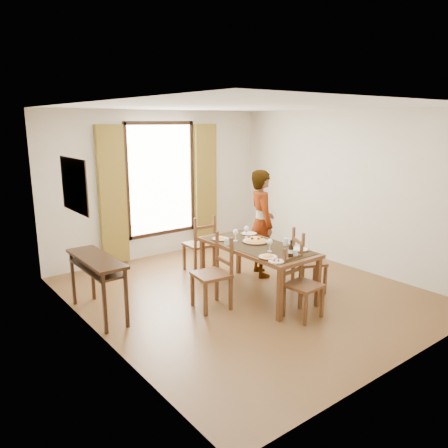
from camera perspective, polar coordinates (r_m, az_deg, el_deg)
ground at (r=6.62m, az=2.86°, el=-8.95°), size 5.00×5.00×0.00m
room_shell at (r=6.29m, az=2.22°, el=4.50°), size 4.60×5.10×2.74m
console_table at (r=5.89m, az=-16.32°, el=-5.26°), size 0.38×1.20×0.80m
dining_table at (r=6.36m, az=4.29°, el=-3.32°), size 0.86×1.83×0.76m
chair_west at (r=5.96m, az=-1.36°, el=-6.65°), size 0.50×0.50×1.01m
chair_north at (r=7.40m, az=-3.16°, el=-2.80°), size 0.45×0.45×0.98m
chair_south at (r=5.79m, az=10.06°, el=-7.90°), size 0.44×0.44×0.92m
chair_east at (r=6.65m, az=10.80°, el=-5.00°), size 0.56×0.56×0.95m
man at (r=7.14m, az=4.92°, el=0.09°), size 0.94×0.88×1.75m
plate_sw at (r=5.76m, az=5.73°, el=-4.15°), size 0.27×0.27×0.05m
plate_se at (r=6.16m, az=9.83°, el=-3.13°), size 0.27×0.27×0.05m
plate_nw at (r=6.60m, az=-0.48°, el=-1.82°), size 0.27×0.27×0.05m
plate_ne at (r=6.91m, az=3.28°, el=-1.14°), size 0.27×0.27×0.05m
pasta_platter at (r=6.46m, az=4.12°, el=-1.97°), size 0.40×0.40×0.10m
caprese_plate at (r=5.61m, az=6.85°, el=-4.74°), size 0.20×0.20×0.04m
wine_glass_a at (r=6.01m, az=6.00°, el=-2.76°), size 0.08×0.08×0.18m
wine_glass_b at (r=6.71m, az=2.97°, el=-1.00°), size 0.08×0.08×0.18m
wine_glass_c at (r=6.51m, az=1.52°, el=-1.45°), size 0.08×0.08×0.18m
tumbler_a at (r=6.37m, az=8.09°, el=-2.30°), size 0.07×0.07×0.10m
tumbler_b at (r=6.30m, az=0.34°, el=-2.32°), size 0.07×0.07×0.10m
tumbler_c at (r=5.83m, az=9.28°, el=-3.82°), size 0.07×0.07×0.10m
wine_bottle at (r=5.74m, az=8.75°, el=-3.30°), size 0.07×0.07×0.25m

